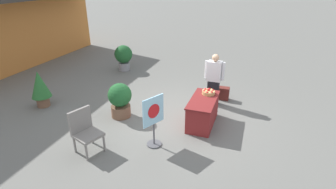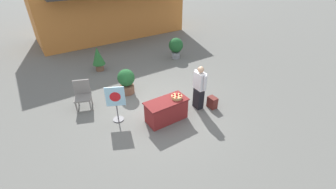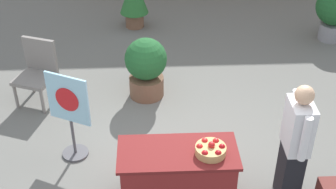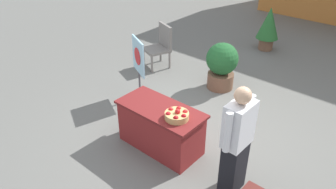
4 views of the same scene
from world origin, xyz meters
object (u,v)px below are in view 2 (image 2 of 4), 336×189
Objects in this scene: backpack at (212,102)px; potted_plant_far_left at (176,47)px; potted_plant_near_left at (126,81)px; poster_board at (116,102)px; potted_plant_far_right at (98,57)px; display_table at (166,110)px; patio_chair at (83,93)px; apple_basket at (177,97)px; person_visitor at (199,88)px.

backpack is 0.39× the size of potted_plant_far_left.
potted_plant_far_left is at bearing 26.68° from potted_plant_near_left.
potted_plant_far_right is at bearing -164.68° from poster_board.
potted_plant_near_left is at bearing 98.76° from display_table.
potted_plant_far_right is (-0.59, 4.92, 0.28)m from display_table.
potted_plant_far_right reaches higher than patio_chair.
apple_basket is 1.54m from backpack.
patio_chair is 1.70m from potted_plant_near_left.
person_visitor reaches higher than apple_basket.
poster_board is at bearing 151.63° from apple_basket.
person_visitor reaches higher than potted_plant_far_right.
backpack is at bearing 76.66° from patio_chair.
potted_plant_near_left is at bearing -84.98° from potted_plant_far_right.
apple_basket is at bearing 87.75° from poster_board.
apple_basket is 0.33× the size of potted_plant_far_left.
potted_plant_far_right reaches higher than display_table.
person_visitor is at bearing 76.71° from patio_chair.
display_table is 1.11× the size of poster_board.
backpack is at bearing 95.17° from poster_board.
poster_board is at bearing 147.08° from display_table.
potted_plant_far_left is (5.37, 1.88, 0.08)m from patio_chair.
poster_board is (-2.71, 0.91, -0.12)m from person_visitor.
person_visitor reaches higher than potted_plant_far_left.
apple_basket is at bearing 169.31° from backpack.
patio_chair is (-2.06, 2.28, 0.18)m from display_table.
potted_plant_far_left is at bearing 130.13° from patio_chair.
backpack is (1.77, -0.32, -0.17)m from display_table.
display_table is 1.81m from backpack.
apple_basket is at bearing -79.12° from potted_plant_far_right.
poster_board reaches higher than potted_plant_far_left.
poster_board reaches higher than potted_plant_near_left.
patio_chair is at bearing -32.95° from person_visitor.
person_visitor is 1.41× the size of potted_plant_far_right.
patio_chair is at bearing 145.79° from backpack.
person_visitor is 1.60× the size of potted_plant_near_left.
person_visitor is 1.49× the size of potted_plant_far_left.
poster_board is (-1.36, 0.88, 0.32)m from display_table.
potted_plant_far_left is at bearing 151.20° from poster_board.
person_visitor is 1.28× the size of poster_board.
person_visitor reaches higher than display_table.
person_visitor is 4.63m from potted_plant_far_left.
potted_plant_far_left is at bearing -11.08° from potted_plant_far_right.
potted_plant_far_right is at bearing 171.73° from patio_chair.
potted_plant_far_right is 3.97m from potted_plant_far_left.
backpack is at bearing -109.03° from potted_plant_far_left.
potted_plant_far_left is 4.11m from potted_plant_near_left.
display_table is 3.08m from patio_chair.
apple_basket is 5.14m from potted_plant_far_left.
apple_basket is at bearing 66.96° from patio_chair.
poster_board reaches higher than display_table.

